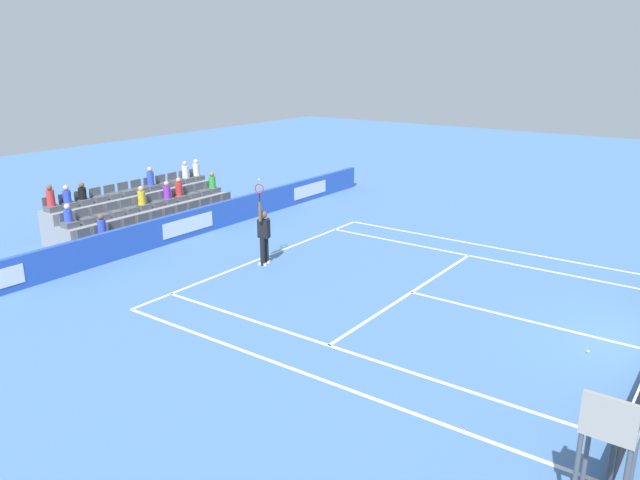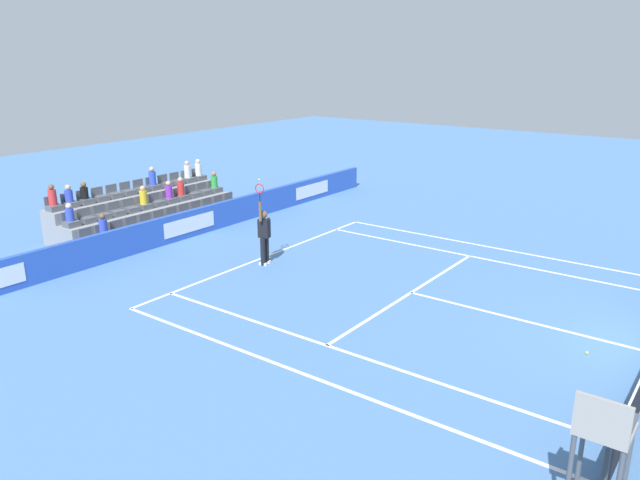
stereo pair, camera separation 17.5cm
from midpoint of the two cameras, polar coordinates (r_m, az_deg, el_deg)
The scene contains 13 objects.
line_baseline at distance 20.63m, azimuth -4.80°, elevation -1.53°, with size 10.97×0.10×0.01m, color white.
line_service at distance 17.70m, azimuth 8.78°, elevation -4.87°, with size 8.23×0.10×0.01m, color white.
line_centre_service at distance 16.61m, azimuth 18.64°, elevation -7.11°, with size 0.10×6.40×0.01m, color white.
line_singles_sideline_left at distance 14.25m, azimuth 2.51°, elevation -10.29°, with size 0.10×11.89×0.01m, color white.
line_singles_sideline_right at distance 21.08m, azimuth 15.13°, elevation -1.67°, with size 0.10×11.89×0.01m, color white.
line_doubles_sideline_left at distance 13.27m, azimuth -0.88°, elevation -12.48°, with size 0.10×11.89×0.01m, color white.
line_doubles_sideline_right at distance 22.31m, azimuth 16.44°, elevation -0.76°, with size 0.10×11.89×0.01m, color white.
line_centre_mark at distance 20.57m, azimuth -4.59°, elevation -1.59°, with size 0.10×0.20×0.01m, color white.
sponsor_barrier at distance 23.09m, azimuth -12.02°, elevation 1.46°, with size 22.52×0.22×1.00m.
tennis_player at distance 19.61m, azimuth -4.97°, elevation 0.50°, with size 0.53×0.40×2.85m.
umpire_chair at distance 9.41m, azimuth 25.26°, elevation -16.95°, with size 0.70×0.70×2.34m.
stadium_stand at distance 24.82m, azimuth -15.62°, elevation 2.41°, with size 7.44×2.85×2.20m.
loose_tennis_ball at distance 15.36m, azimuth 23.94°, elevation -9.60°, with size 0.07×0.07×0.07m, color #D1E533.
Camera 2 is at (14.61, 1.15, 6.52)m, focal length 34.30 mm.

